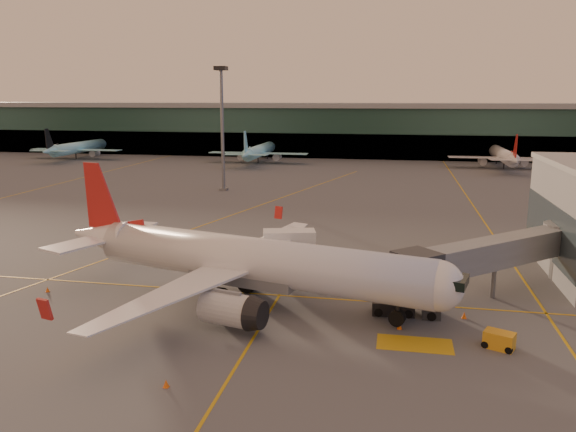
% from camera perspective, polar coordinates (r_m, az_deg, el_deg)
% --- Properties ---
extents(ground, '(600.00, 600.00, 0.00)m').
position_cam_1_polar(ground, '(53.36, -7.34, -9.45)').
color(ground, '#4C4F54').
rests_on(ground, ground).
extents(taxi_markings, '(100.12, 173.00, 0.01)m').
position_cam_1_polar(taxi_markings, '(96.44, -3.19, 0.35)').
color(taxi_markings, gold).
rests_on(taxi_markings, ground).
extents(terminal, '(400.00, 20.00, 17.60)m').
position_cam_1_polar(terminal, '(189.82, 6.27, 8.68)').
color(terminal, '#19382D').
rests_on(terminal, ground).
extents(mast_west_near, '(2.40, 2.40, 25.60)m').
position_cam_1_polar(mast_west_near, '(118.74, -6.71, 9.70)').
color(mast_west_near, slate).
rests_on(mast_west_near, ground).
extents(distant_aircraft_row, '(350.00, 34.00, 13.00)m').
position_cam_1_polar(distant_aircraft_row, '(166.26, 9.23, 5.11)').
color(distant_aircraft_row, '#96EDFB').
rests_on(distant_aircraft_row, ground).
extents(main_airplane, '(41.30, 37.62, 12.63)m').
position_cam_1_polar(main_airplane, '(53.80, -4.55, -4.58)').
color(main_airplane, white).
rests_on(main_airplane, ground).
extents(jet_bridge, '(20.52, 19.11, 6.13)m').
position_cam_1_polar(jet_bridge, '(59.48, 21.21, -3.57)').
color(jet_bridge, slate).
rests_on(jet_bridge, ground).
extents(catering_truck, '(6.33, 3.92, 4.57)m').
position_cam_1_polar(catering_truck, '(64.24, 0.18, -3.19)').
color(catering_truck, red).
rests_on(catering_truck, ground).
extents(gpu_cart, '(2.69, 2.22, 1.36)m').
position_cam_1_polar(gpu_cart, '(48.14, 20.65, -11.74)').
color(gpu_cart, orange).
rests_on(gpu_cart, ground).
extents(pushback_tug, '(3.89, 2.26, 1.95)m').
position_cam_1_polar(pushback_tug, '(52.72, 10.63, -8.91)').
color(pushback_tug, black).
rests_on(pushback_tug, ground).
extents(cone_nose, '(0.46, 0.46, 0.58)m').
position_cam_1_polar(cone_nose, '(53.37, 17.46, -9.60)').
color(cone_nose, '#FE610D').
rests_on(cone_nose, ground).
extents(cone_tail, '(0.40, 0.40, 0.51)m').
position_cam_1_polar(cone_tail, '(62.52, -23.24, -6.87)').
color(cone_tail, '#FE610D').
rests_on(cone_tail, ground).
extents(cone_wing_right, '(0.43, 0.43, 0.55)m').
position_cam_1_polar(cone_wing_right, '(40.79, -12.28, -16.29)').
color(cone_wing_right, '#FE610D').
rests_on(cone_wing_right, ground).
extents(cone_wing_left, '(0.47, 0.47, 0.60)m').
position_cam_1_polar(cone_wing_left, '(71.46, -2.21, -3.55)').
color(cone_wing_left, '#FE610D').
rests_on(cone_wing_left, ground).
extents(cone_fwd, '(0.46, 0.46, 0.58)m').
position_cam_1_polar(cone_fwd, '(49.72, 11.26, -10.88)').
color(cone_fwd, '#FE610D').
rests_on(cone_fwd, ground).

